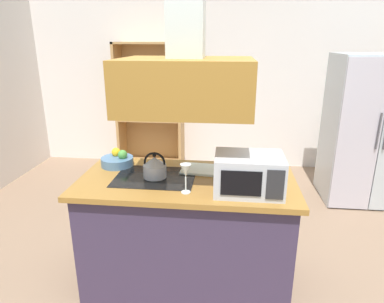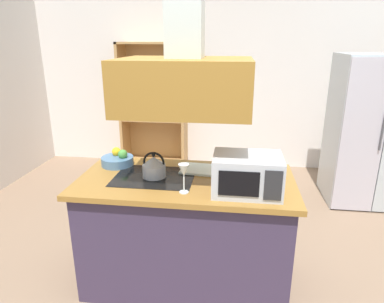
{
  "view_description": "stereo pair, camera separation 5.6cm",
  "coord_description": "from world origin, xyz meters",
  "views": [
    {
      "loc": [
        0.06,
        -2.2,
        1.89
      ],
      "look_at": [
        -0.24,
        0.48,
        1.0
      ],
      "focal_mm": 31.73,
      "sensor_mm": 36.0,
      "label": 1
    },
    {
      "loc": [
        0.11,
        -2.2,
        1.89
      ],
      "look_at": [
        -0.24,
        0.48,
        1.0
      ],
      "focal_mm": 31.73,
      "sensor_mm": 36.0,
      "label": 2
    }
  ],
  "objects": [
    {
      "name": "ground_plane",
      "position": [
        0.0,
        0.0,
        0.0
      ],
      "size": [
        7.8,
        7.8,
        0.0
      ],
      "primitive_type": "plane",
      "color": "#866B54"
    },
    {
      "name": "refrigerator",
      "position": [
        1.7,
        1.9,
        0.87
      ],
      "size": [
        0.9,
        0.78,
        1.75
      ],
      "color": "#B2BDC3",
      "rests_on": "ground"
    },
    {
      "name": "dish_cabinet",
      "position": [
        -1.13,
        2.78,
        0.83
      ],
      "size": [
        0.98,
        0.4,
        1.87
      ],
      "color": "tan",
      "rests_on": "ground"
    },
    {
      "name": "kettle",
      "position": [
        -0.49,
        0.13,
        0.98
      ],
      "size": [
        0.18,
        0.18,
        0.2
      ],
      "color": "#B0B1BA",
      "rests_on": "kitchen_island"
    },
    {
      "name": "microwave",
      "position": [
        0.2,
        -0.04,
        1.03
      ],
      "size": [
        0.46,
        0.35,
        0.26
      ],
      "color": "#B7BABF",
      "rests_on": "kitchen_island"
    },
    {
      "name": "wine_glass_on_counter",
      "position": [
        -0.22,
        -0.11,
        1.05
      ],
      "size": [
        0.08,
        0.08,
        0.21
      ],
      "color": "silver",
      "rests_on": "kitchen_island"
    },
    {
      "name": "cutting_board",
      "position": [
        -0.13,
        0.31,
        0.91
      ],
      "size": [
        0.36,
        0.27,
        0.02
      ],
      "primitive_type": "cube",
      "rotation": [
        0.0,
        0.0,
        -0.09
      ],
      "color": "white",
      "rests_on": "kitchen_island"
    },
    {
      "name": "kitchen_island",
      "position": [
        -0.24,
        0.13,
        0.45
      ],
      "size": [
        1.62,
        0.82,
        0.9
      ],
      "color": "#3A2E47",
      "rests_on": "ground"
    },
    {
      "name": "fruit_bowl",
      "position": [
        -0.85,
        0.35,
        0.94
      ],
      "size": [
        0.26,
        0.26,
        0.14
      ],
      "color": "#4C7299",
      "rests_on": "kitchen_island"
    },
    {
      "name": "wall_back",
      "position": [
        0.0,
        3.0,
        1.35
      ],
      "size": [
        6.0,
        0.12,
        2.7
      ],
      "primitive_type": "cube",
      "color": "silver",
      "rests_on": "ground"
    },
    {
      "name": "range_hood",
      "position": [
        -0.24,
        0.13,
        1.72
      ],
      "size": [
        0.9,
        0.7,
        1.29
      ],
      "color": "olive"
    }
  ]
}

